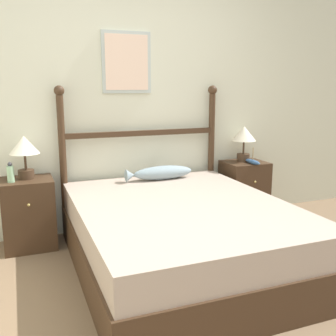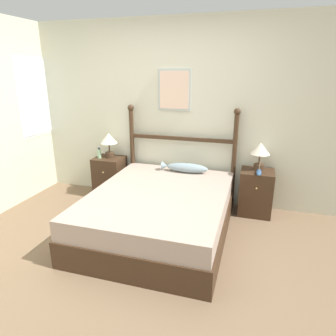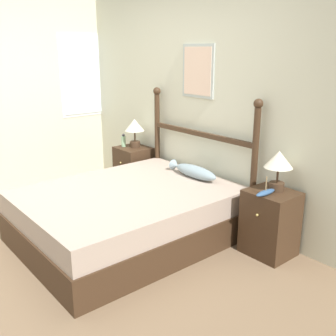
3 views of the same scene
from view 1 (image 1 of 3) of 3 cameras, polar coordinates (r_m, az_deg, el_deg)
name	(u,v)px [view 1 (image 1 of 3)]	position (r m, az deg, el deg)	size (l,w,h in m)	color
ground_plane	(203,313)	(2.62, 5.08, -20.19)	(16.00, 16.00, 0.00)	#7A6047
wall_back	(125,98)	(3.85, -6.23, 10.11)	(6.40, 0.08, 2.55)	beige
bed	(181,235)	(3.09, 1.92, -9.72)	(1.57, 2.01, 0.52)	#3D2819
headboard	(142,149)	(3.83, -3.77, 2.75)	(1.60, 0.09, 1.39)	#3D2819
nightstand_left	(29,213)	(3.63, -19.53, -6.24)	(0.43, 0.40, 0.61)	#3D2819
nightstand_right	(244,190)	(4.25, 10.95, -3.15)	(0.43, 0.40, 0.61)	#3D2819
table_lamp_left	(24,149)	(3.53, -20.13, 2.65)	(0.25, 0.25, 0.37)	#422D1E
table_lamp_right	(244,137)	(4.19, 10.96, 4.50)	(0.25, 0.25, 0.37)	#422D1E
bottle	(11,173)	(3.47, -21.89, -0.71)	(0.06, 0.06, 0.17)	#99C699
model_boat	(253,162)	(4.09, 12.18, 0.92)	(0.06, 0.25, 0.17)	#335684
fish_pillow	(161,173)	(3.72, -1.09, -0.70)	(0.66, 0.16, 0.13)	#8499A3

